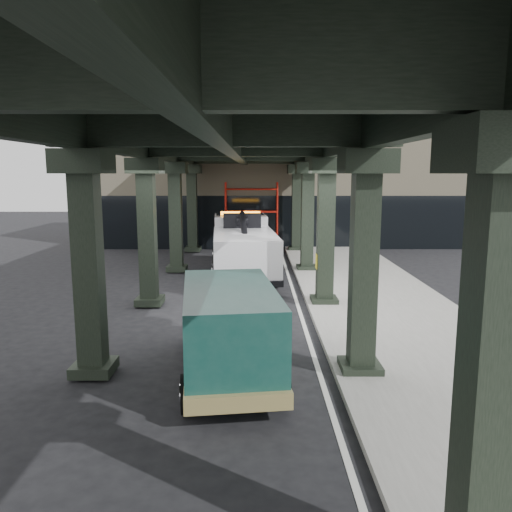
{
  "coord_description": "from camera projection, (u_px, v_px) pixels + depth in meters",
  "views": [
    {
      "loc": [
        0.25,
        -14.68,
        4.5
      ],
      "look_at": [
        0.26,
        2.22,
        1.7
      ],
      "focal_mm": 35.0,
      "sensor_mm": 36.0,
      "label": 1
    }
  ],
  "objects": [
    {
      "name": "building",
      "position": [
        281.0,
        181.0,
        34.29
      ],
      "size": [
        22.0,
        10.0,
        8.0
      ],
      "primitive_type": "cube",
      "color": "#C6B793",
      "rests_on": "ground"
    },
    {
      "name": "viaduct",
      "position": [
        236.0,
        144.0,
        16.3
      ],
      "size": [
        7.4,
        32.0,
        6.4
      ],
      "color": "black",
      "rests_on": "ground"
    },
    {
      "name": "scaffolding",
      "position": [
        252.0,
        215.0,
        29.32
      ],
      "size": [
        3.08,
        0.88,
        4.0
      ],
      "color": "red",
      "rests_on": "ground"
    },
    {
      "name": "ground",
      "position": [
        248.0,
        323.0,
        15.22
      ],
      "size": [
        90.0,
        90.0,
        0.0
      ],
      "primitive_type": "plane",
      "color": "black",
      "rests_on": "ground"
    },
    {
      "name": "towed_van",
      "position": [
        229.0,
        327.0,
        11.04
      ],
      "size": [
        2.63,
        5.4,
        2.11
      ],
      "rotation": [
        0.0,
        0.0,
        0.13
      ],
      "color": "#113F38",
      "rests_on": "ground"
    },
    {
      "name": "sidewalk",
      "position": [
        379.0,
        303.0,
        17.18
      ],
      "size": [
        5.0,
        40.0,
        0.15
      ],
      "primitive_type": "cube",
      "color": "gray",
      "rests_on": "ground"
    },
    {
      "name": "lane_stripe",
      "position": [
        298.0,
        305.0,
        17.19
      ],
      "size": [
        0.12,
        38.0,
        0.01
      ],
      "primitive_type": "cube",
      "color": "silver",
      "rests_on": "ground"
    },
    {
      "name": "tow_truck",
      "position": [
        242.0,
        245.0,
        22.0
      ],
      "size": [
        3.11,
        8.9,
        2.87
      ],
      "rotation": [
        0.0,
        0.0,
        0.08
      ],
      "color": "black",
      "rests_on": "ground"
    }
  ]
}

